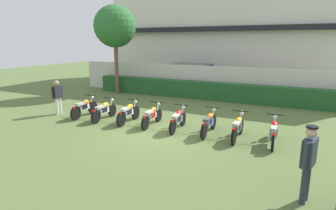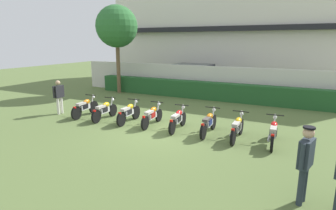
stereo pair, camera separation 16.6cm
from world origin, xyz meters
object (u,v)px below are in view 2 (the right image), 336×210
(tree_near_inspector, at_px, (117,27))
(motorcycle_in_row_5, at_px, (209,123))
(motorcycle_in_row_0, at_px, (85,107))
(motorcycle_in_row_1, at_px, (105,110))
(motorcycle_in_row_6, at_px, (237,128))
(motorcycle_in_row_7, at_px, (273,132))
(motorcycle_in_row_3, at_px, (152,115))
(officer_0, at_px, (306,158))
(motorcycle_in_row_2, at_px, (129,112))
(parked_car, at_px, (195,77))
(inspector_person, at_px, (59,94))
(motorcycle_in_row_4, at_px, (178,119))

(tree_near_inspector, height_order, motorcycle_in_row_5, tree_near_inspector)
(motorcycle_in_row_5, bearing_deg, motorcycle_in_row_0, 89.58)
(motorcycle_in_row_5, bearing_deg, motorcycle_in_row_1, 89.97)
(tree_near_inspector, relative_size, motorcycle_in_row_6, 3.08)
(motorcycle_in_row_5, xyz_separation_m, motorcycle_in_row_7, (2.34, -0.06, -0.00))
(motorcycle_in_row_3, xyz_separation_m, motorcycle_in_row_5, (2.49, -0.00, 0.01))
(motorcycle_in_row_5, bearing_deg, officer_0, -138.69)
(motorcycle_in_row_0, height_order, motorcycle_in_row_2, motorcycle_in_row_0)
(motorcycle_in_row_0, xyz_separation_m, motorcycle_in_row_6, (7.16, 0.08, -0.01))
(motorcycle_in_row_5, bearing_deg, motorcycle_in_row_3, 87.85)
(parked_car, relative_size, motorcycle_in_row_5, 2.37)
(parked_car, relative_size, inspector_person, 2.80)
(parked_car, height_order, motorcycle_in_row_5, parked_car)
(motorcycle_in_row_4, bearing_deg, motorcycle_in_row_7, -94.68)
(inspector_person, bearing_deg, motorcycle_in_row_2, 4.22)
(tree_near_inspector, distance_m, officer_0, 15.19)
(motorcycle_in_row_4, relative_size, motorcycle_in_row_5, 0.94)
(motorcycle_in_row_0, height_order, motorcycle_in_row_3, motorcycle_in_row_0)
(motorcycle_in_row_2, relative_size, motorcycle_in_row_4, 1.02)
(motorcycle_in_row_7, bearing_deg, motorcycle_in_row_6, 87.80)
(officer_0, bearing_deg, motorcycle_in_row_4, -22.82)
(motorcycle_in_row_0, bearing_deg, motorcycle_in_row_7, -93.41)
(motorcycle_in_row_7, distance_m, inspector_person, 9.85)
(tree_near_inspector, bearing_deg, motorcycle_in_row_4, -38.61)
(motorcycle_in_row_2, bearing_deg, motorcycle_in_row_6, -93.91)
(tree_near_inspector, relative_size, motorcycle_in_row_0, 3.10)
(motorcycle_in_row_1, bearing_deg, motorcycle_in_row_4, -91.66)
(motorcycle_in_row_4, distance_m, motorcycle_in_row_7, 3.61)
(motorcycle_in_row_6, bearing_deg, motorcycle_in_row_3, 87.41)
(motorcycle_in_row_1, xyz_separation_m, motorcycle_in_row_4, (3.60, 0.12, -0.00))
(motorcycle_in_row_1, relative_size, motorcycle_in_row_5, 0.95)
(parked_car, relative_size, officer_0, 2.63)
(motorcycle_in_row_1, bearing_deg, parked_car, -8.61)
(motorcycle_in_row_0, bearing_deg, tree_near_inspector, 17.64)
(parked_car, height_order, motorcycle_in_row_6, parked_car)
(motorcycle_in_row_3, bearing_deg, motorcycle_in_row_2, 90.35)
(tree_near_inspector, xyz_separation_m, motorcycle_in_row_0, (2.31, -5.78, -3.96))
(parked_car, bearing_deg, motorcycle_in_row_5, -61.13)
(parked_car, xyz_separation_m, motorcycle_in_row_7, (6.42, -9.04, -0.49))
(motorcycle_in_row_2, height_order, inspector_person, inspector_person)
(motorcycle_in_row_6, bearing_deg, parked_car, 28.81)
(motorcycle_in_row_6, bearing_deg, motorcycle_in_row_5, 83.86)
(parked_car, height_order, motorcycle_in_row_1, parked_car)
(motorcycle_in_row_1, bearing_deg, tree_near_inspector, 27.43)
(parked_car, relative_size, motorcycle_in_row_3, 2.46)
(motorcycle_in_row_7, bearing_deg, officer_0, -168.05)
(motorcycle_in_row_7, xyz_separation_m, inspector_person, (-9.84, -0.30, 0.53))
(officer_0, bearing_deg, motorcycle_in_row_0, -5.48)
(parked_car, bearing_deg, motorcycle_in_row_6, -55.78)
(motorcycle_in_row_0, bearing_deg, motorcycle_in_row_6, -93.58)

